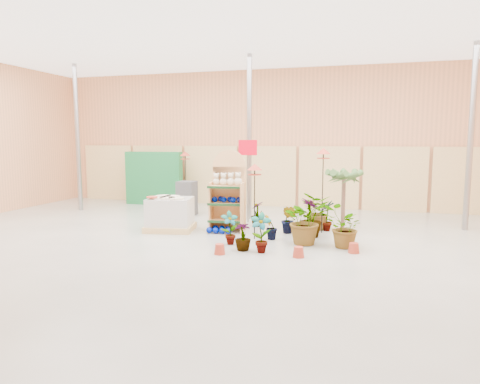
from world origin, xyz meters
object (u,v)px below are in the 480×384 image
object	(u,v)px
pallet_stack	(170,214)
bird_table_front	(255,169)
display_shelf	(228,194)
potted_plant_2	(305,220)

from	to	relation	value
pallet_stack	bird_table_front	world-z (taller)	bird_table_front
display_shelf	pallet_stack	world-z (taller)	display_shelf
display_shelf	potted_plant_2	xyz separation A→B (m)	(1.98, -0.89, -0.38)
pallet_stack	display_shelf	bearing A→B (deg)	7.28
bird_table_front	potted_plant_2	size ratio (longest dim) A/B	1.63
bird_table_front	pallet_stack	bearing A→B (deg)	171.66
display_shelf	pallet_stack	size ratio (longest dim) A/B	1.54
potted_plant_2	display_shelf	bearing A→B (deg)	155.72
pallet_stack	bird_table_front	distance (m)	2.51
bird_table_front	display_shelf	bearing A→B (deg)	138.55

